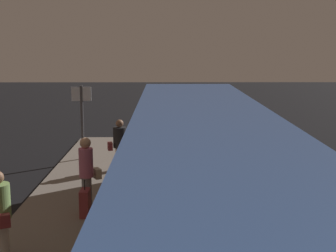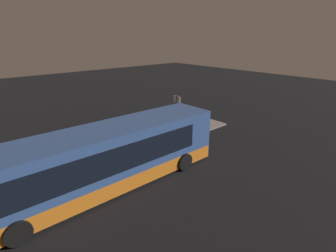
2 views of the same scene
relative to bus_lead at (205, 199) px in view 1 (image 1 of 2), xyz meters
The scene contains 7 objects.
ground 2.34m from the bus_lead, ahead, with size 80.00×80.00×0.00m, color black.
platform 3.77m from the bus_lead, 58.10° to the left, with size 20.00×2.52×0.12m.
bus_lead is the anchor object (origin of this frame).
passenger_boarding 4.04m from the bus_lead, 39.22° to the left, with size 0.52×0.59×1.76m.
passenger_with_bags 6.96m from the bus_lead, 17.64° to the left, with size 0.50×0.65×1.61m.
suitcase 3.78m from the bus_lead, 43.76° to the left, with size 0.43×0.21×0.87m.
sign_post 8.83m from the bus_lead, 23.45° to the left, with size 0.10×0.67×2.54m.
Camera 1 is at (-9.52, 0.56, 4.07)m, focal length 50.00 mm.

